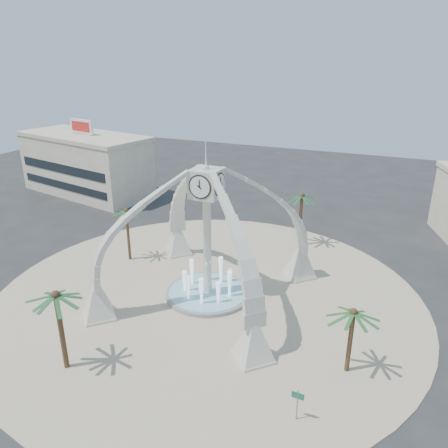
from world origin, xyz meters
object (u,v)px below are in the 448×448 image
at_px(clock_tower, 207,232).
at_px(palm_south, 56,296).
at_px(palm_west, 126,212).
at_px(palm_north, 302,196).
at_px(fountain, 208,292).
at_px(palm_east, 354,313).
at_px(street_sign, 298,399).

distance_m(clock_tower, palm_south, 14.30).
distance_m(palm_west, palm_south, 17.95).
distance_m(palm_west, palm_north, 19.79).
bearing_deg(fountain, palm_south, -111.15).
relative_size(fountain, palm_west, 1.25).
bearing_deg(palm_south, palm_north, 69.99).
xyz_separation_m(clock_tower, palm_south, (-5.15, -13.33, -0.51)).
xyz_separation_m(palm_west, palm_south, (6.10, -16.88, 0.30)).
height_order(clock_tower, palm_north, clock_tower).
bearing_deg(palm_east, palm_west, 159.77).
bearing_deg(palm_south, street_sign, 6.12).
relative_size(fountain, palm_south, 1.17).
bearing_deg(clock_tower, street_sign, -45.05).
xyz_separation_m(clock_tower, street_sign, (11.52, -11.54, -4.85)).
height_order(clock_tower, fountain, clock_tower).
distance_m(palm_north, palm_south, 29.87).
distance_m(palm_east, palm_west, 26.64).
bearing_deg(palm_east, fountain, 157.63).
bearing_deg(palm_west, fountain, -17.53).
bearing_deg(palm_west, palm_south, -70.12).
bearing_deg(clock_tower, palm_north, 71.04).
bearing_deg(fountain, palm_west, 162.47).
xyz_separation_m(palm_east, palm_north, (-8.66, 20.39, 1.30)).
bearing_deg(fountain, clock_tower, -90.00).
height_order(fountain, palm_east, palm_east).
distance_m(fountain, palm_south, 15.38).
height_order(palm_west, street_sign, palm_west).
xyz_separation_m(fountain, street_sign, (11.52, -11.54, 1.35)).
height_order(palm_east, palm_south, palm_south).
bearing_deg(palm_north, palm_south, -110.01).
bearing_deg(palm_south, clock_tower, 68.85).
distance_m(fountain, street_sign, 16.36).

